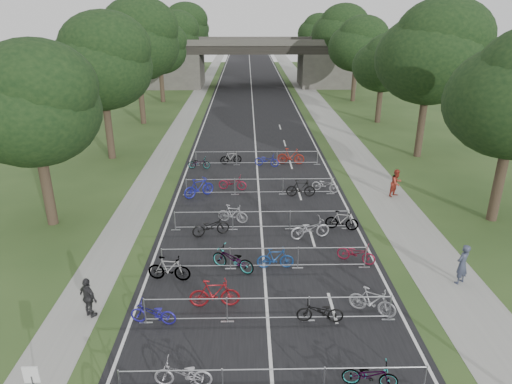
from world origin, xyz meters
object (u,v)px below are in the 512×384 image
overpass_bridge (251,62)px  pedestrian_a (462,264)px  park_sign (33,382)px  pedestrian_b (396,183)px  pedestrian_c (89,298)px

overpass_bridge → pedestrian_a: size_ratio=16.89×
park_sign → pedestrian_b: 22.63m
pedestrian_a → pedestrian_b: bearing=-125.1°
park_sign → pedestrian_a: size_ratio=0.99×
overpass_bridge → pedestrian_b: 46.33m
pedestrian_b → pedestrian_c: size_ratio=1.07×
pedestrian_a → overpass_bridge: bearing=-115.1°
overpass_bridge → park_sign: 62.41m
park_sign → pedestrian_b: size_ratio=1.03×
pedestrian_b → overpass_bridge: bearing=65.0°
pedestrian_c → pedestrian_b: bearing=-105.1°
overpass_bridge → pedestrian_c: size_ratio=18.70×
pedestrian_a → pedestrian_c: pedestrian_a is taller
park_sign → pedestrian_c: park_sign is taller
pedestrian_c → overpass_bridge: bearing=-59.5°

